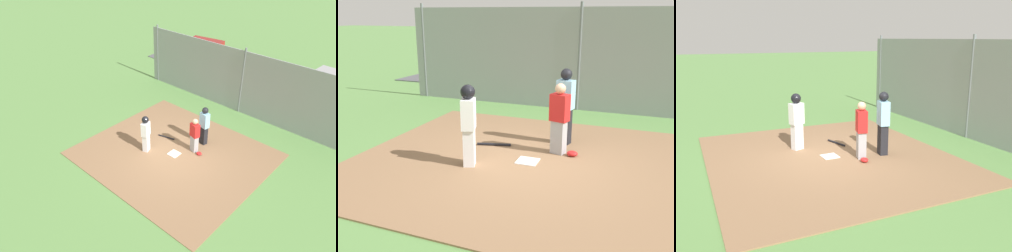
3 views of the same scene
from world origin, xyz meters
The scene contains 10 objects.
ground_plane centered at (0.00, 0.00, 0.00)m, with size 140.00×140.00×0.00m, color #5B8947.
dirt_infield centered at (0.00, 0.00, 0.01)m, with size 7.20×6.40×0.03m, color #896647.
home_plate centered at (0.00, 0.00, 0.04)m, with size 0.44×0.44×0.02m, color white.
catcher centered at (-0.46, -0.74, 0.84)m, with size 0.43×0.35×1.56m.
umpire centered at (-0.42, -1.44, 0.97)m, with size 0.42×0.33×1.78m.
runner centered at (1.04, 0.60, 0.98)m, with size 0.37×0.45×1.66m.
baseball_bat centered at (1.05, -0.66, 0.06)m, with size 0.06×0.06×0.80m, color black.
catcher_mask centered at (-0.80, -0.66, 0.09)m, with size 0.24×0.20×0.12m, color red.
backstop_fence centered at (0.00, -4.94, 1.60)m, with size 12.00×0.10×3.35m.
parked_car_red centered at (5.62, -9.56, 0.61)m, with size 4.41×2.38×1.28m.
Camera 3 is at (-8.69, 3.59, 3.24)m, focal length 38.07 mm.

